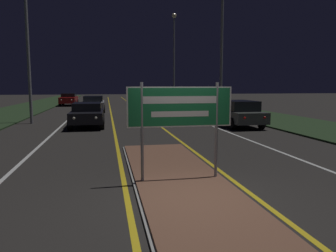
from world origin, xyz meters
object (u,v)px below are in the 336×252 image
(car_receding_0, at_px, (237,113))
(car_approaching_2, at_px, (69,99))
(streetlight_right_near, at_px, (222,17))
(streetlight_right_far, at_px, (174,45))
(car_approaching_1, at_px, (93,103))
(car_approaching_0, at_px, (87,114))
(car_receding_1, at_px, (153,102))
(highway_sign, at_px, (180,111))
(streetlight_left_near, at_px, (26,6))

(car_receding_0, distance_m, car_approaching_2, 24.46)
(streetlight_right_near, distance_m, streetlight_right_far, 18.25)
(streetlight_right_near, bearing_deg, car_approaching_1, 140.95)
(streetlight_right_far, xyz_separation_m, car_approaching_0, (-9.40, -21.61, -6.46))
(streetlight_right_near, height_order, car_receding_0, streetlight_right_near)
(car_receding_1, xyz_separation_m, car_approaching_0, (-5.46, -12.24, -0.04))
(streetlight_right_near, distance_m, car_approaching_1, 13.17)
(highway_sign, distance_m, car_approaching_2, 32.19)
(highway_sign, distance_m, streetlight_right_far, 33.99)
(streetlight_right_near, xyz_separation_m, car_approaching_0, (-8.96, -3.36, -6.23))
(car_approaching_2, bearing_deg, car_approaching_1, -72.33)
(streetlight_left_near, distance_m, car_approaching_2, 19.17)
(highway_sign, xyz_separation_m, streetlight_right_far, (6.69, 32.87, 5.47))
(streetlight_left_near, distance_m, car_receding_0, 13.63)
(streetlight_right_far, bearing_deg, car_receding_1, -112.85)
(car_approaching_1, bearing_deg, car_receding_0, -54.94)
(highway_sign, xyz_separation_m, car_receding_1, (2.74, 23.50, -0.95))
(streetlight_right_far, distance_m, car_receding_1, 12.02)
(streetlight_left_near, xyz_separation_m, car_receding_1, (8.85, 10.05, -6.07))
(car_receding_1, height_order, car_approaching_0, car_receding_1)
(car_approaching_1, bearing_deg, streetlight_right_near, -39.05)
(car_receding_1, bearing_deg, car_approaching_1, -164.17)
(car_receding_0, relative_size, car_receding_1, 1.02)
(highway_sign, height_order, streetlight_right_near, streetlight_right_near)
(car_receding_1, distance_m, car_approaching_2, 11.83)
(highway_sign, relative_size, streetlight_right_near, 0.23)
(streetlight_left_near, height_order, car_receding_1, streetlight_left_near)
(streetlight_right_far, xyz_separation_m, car_approaching_1, (-9.46, -10.93, -6.45))
(car_approaching_0, relative_size, car_approaching_1, 0.87)
(car_approaching_2, bearing_deg, highway_sign, -79.51)
(highway_sign, height_order, streetlight_right_far, streetlight_right_far)
(streetlight_right_far, xyz_separation_m, car_receding_0, (-1.09, -22.85, -6.43))
(streetlight_right_far, distance_m, car_approaching_2, 14.15)
(streetlight_right_near, xyz_separation_m, car_approaching_1, (-9.02, 7.31, -6.21))
(streetlight_left_near, height_order, car_approaching_1, streetlight_left_near)
(highway_sign, bearing_deg, car_receding_1, 83.35)
(highway_sign, bearing_deg, car_approaching_2, 100.49)
(streetlight_left_near, height_order, car_approaching_2, streetlight_left_near)
(highway_sign, xyz_separation_m, car_approaching_1, (-2.77, 21.94, -0.98))
(car_receding_0, bearing_deg, car_approaching_0, 171.47)
(highway_sign, distance_m, car_receding_1, 23.68)
(car_receding_1, xyz_separation_m, car_approaching_2, (-8.60, 8.13, -0.01))
(streetlight_left_near, xyz_separation_m, car_approaching_0, (3.40, -2.19, -6.11))
(streetlight_right_near, relative_size, car_approaching_0, 2.63)
(car_receding_0, relative_size, car_approaching_2, 0.96)
(car_approaching_2, bearing_deg, streetlight_right_far, 5.63)
(car_receding_0, bearing_deg, highway_sign, -119.20)
(car_approaching_1, height_order, car_approaching_2, car_approaching_2)
(streetlight_right_far, height_order, car_approaching_1, streetlight_right_far)
(highway_sign, xyz_separation_m, streetlight_right_near, (6.25, 14.63, 5.24))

